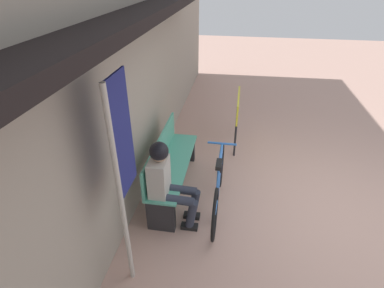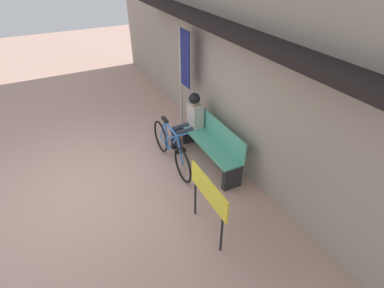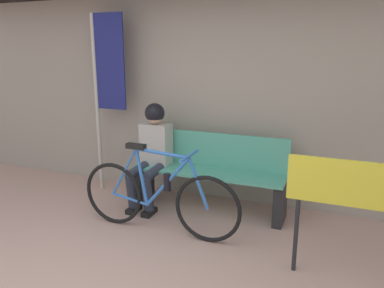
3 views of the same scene
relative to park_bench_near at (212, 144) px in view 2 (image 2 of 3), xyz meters
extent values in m
plane|color=tan|center=(-0.29, -2.33, -0.42)|extent=(24.00, 24.00, 0.00)
cube|color=#9E9384|center=(-0.29, 0.45, 1.18)|extent=(12.00, 0.12, 3.20)
cube|color=black|center=(-0.29, 0.17, 2.08)|extent=(6.60, 0.44, 0.12)
cube|color=#51A88E|center=(0.00, -0.05, 0.04)|extent=(1.74, 0.42, 0.03)
cube|color=#51A88E|center=(0.00, 0.14, 0.25)|extent=(1.74, 0.03, 0.40)
cube|color=#232326|center=(-0.82, -0.05, -0.20)|extent=(0.10, 0.36, 0.44)
cube|color=#232326|center=(0.82, -0.05, -0.20)|extent=(0.10, 0.36, 0.44)
torus|color=black|center=(-0.80, -0.73, -0.08)|extent=(0.66, 0.04, 0.66)
torus|color=black|center=(0.25, -0.73, -0.08)|extent=(0.66, 0.04, 0.66)
cylinder|color=blue|center=(-0.22, -0.73, 0.41)|extent=(0.57, 0.03, 0.07)
cylinder|color=blue|center=(-0.17, -0.73, 0.13)|extent=(0.49, 0.03, 0.56)
cylinder|color=blue|center=(-0.45, -0.73, 0.14)|extent=(0.14, 0.03, 0.58)
cylinder|color=blue|center=(-0.60, -0.73, -0.11)|extent=(0.40, 0.03, 0.09)
cylinder|color=blue|center=(-0.65, -0.73, 0.17)|extent=(0.31, 0.02, 0.53)
cylinder|color=blue|center=(0.16, -0.73, 0.16)|extent=(0.22, 0.03, 0.49)
cube|color=black|center=(-0.51, -0.73, 0.45)|extent=(0.20, 0.07, 0.05)
cylinder|color=blue|center=(0.06, -0.73, 0.42)|extent=(0.03, 0.40, 0.03)
cylinder|color=black|center=(-0.17, -0.73, 0.13)|extent=(0.07, 0.07, 0.17)
cylinder|color=#2D3342|center=(-0.76, -0.26, 0.04)|extent=(0.11, 0.42, 0.13)
cylinder|color=#2D3342|center=(-0.76, -0.44, -0.16)|extent=(0.11, 0.17, 0.41)
cube|color=black|center=(-0.76, -0.41, -0.39)|extent=(0.10, 0.22, 0.06)
cylinder|color=#2D3342|center=(-0.56, -0.26, 0.04)|extent=(0.11, 0.42, 0.13)
cylinder|color=#2D3342|center=(-0.56, -0.44, -0.16)|extent=(0.11, 0.17, 0.41)
cube|color=black|center=(-0.56, -0.41, -0.39)|extent=(0.10, 0.22, 0.06)
cube|color=#B7B2A8|center=(-0.66, -0.01, 0.30)|extent=(0.34, 0.22, 0.48)
sphere|color=tan|center=(-0.66, -0.03, 0.64)|extent=(0.20, 0.20, 0.20)
sphere|color=black|center=(-0.66, -0.03, 0.67)|extent=(0.23, 0.23, 0.23)
cylinder|color=#B7B2A8|center=(-1.55, 0.09, 0.69)|extent=(0.05, 0.05, 2.22)
cube|color=navy|center=(-1.32, 0.09, 1.23)|extent=(0.40, 0.02, 1.14)
cylinder|color=#232326|center=(1.08, -0.91, -0.10)|extent=(0.04, 0.04, 0.63)
cylinder|color=#232326|center=(1.85, -0.91, -0.10)|extent=(0.04, 0.04, 0.63)
cube|color=yellow|center=(1.47, -0.91, 0.40)|extent=(0.96, 0.03, 0.36)
camera|label=1|loc=(-3.50, -0.88, 2.53)|focal=28.00mm
camera|label=2|loc=(4.05, -2.47, 3.19)|focal=28.00mm
camera|label=3|loc=(1.35, -3.81, 1.37)|focal=35.00mm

